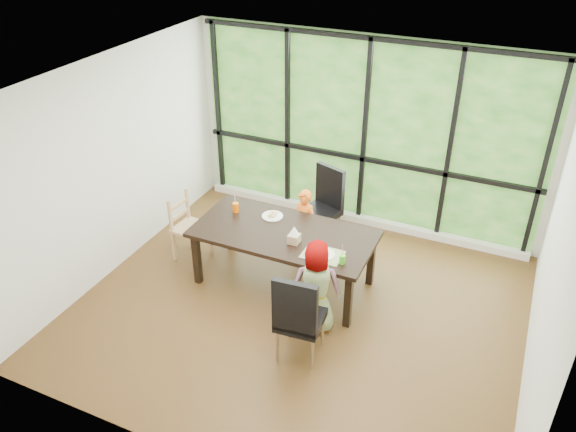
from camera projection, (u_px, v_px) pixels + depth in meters
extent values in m
plane|color=black|center=(300.00, 307.00, 6.77)|extent=(5.00, 5.00, 0.00)
plane|color=silver|center=(366.00, 134.00, 7.83)|extent=(5.00, 0.00, 5.00)
cube|color=#1D4F16|center=(365.00, 134.00, 7.82)|extent=(4.80, 0.02, 2.65)
cube|color=silver|center=(357.00, 218.00, 8.42)|extent=(4.80, 0.12, 0.10)
cube|color=black|center=(284.00, 258.00, 6.99)|extent=(2.18, 1.10, 0.75)
cube|color=black|center=(320.00, 207.00, 7.72)|extent=(0.59, 0.59, 1.08)
cube|color=black|center=(301.00, 314.00, 5.85)|extent=(0.50, 0.50, 1.08)
cube|color=tan|center=(191.00, 228.00, 7.44)|extent=(0.43, 0.45, 0.90)
imported|color=orange|center=(304.00, 225.00, 7.43)|extent=(0.41, 0.31, 0.99)
imported|color=slate|center=(315.00, 286.00, 6.21)|extent=(0.64, 0.52, 1.13)
cube|color=tan|center=(323.00, 254.00, 6.39)|extent=(0.45, 0.33, 0.01)
cylinder|color=white|center=(272.00, 216.00, 7.10)|extent=(0.26, 0.26, 0.02)
cylinder|color=white|center=(323.00, 254.00, 6.39)|extent=(0.26, 0.26, 0.02)
cylinder|color=#FF6200|center=(236.00, 207.00, 7.18)|extent=(0.08, 0.08, 0.12)
cylinder|color=#50D028|center=(342.00, 259.00, 6.22)|extent=(0.07, 0.07, 0.11)
cube|color=tan|center=(294.00, 239.00, 6.58)|extent=(0.13, 0.13, 0.11)
cylinder|color=white|center=(235.00, 200.00, 7.12)|extent=(0.01, 0.04, 0.20)
cylinder|color=pink|center=(343.00, 252.00, 6.18)|extent=(0.01, 0.04, 0.20)
cone|color=white|center=(294.00, 231.00, 6.52)|extent=(0.12, 0.12, 0.11)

